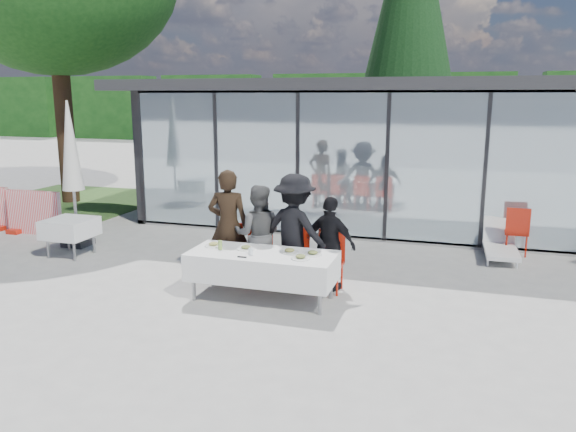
% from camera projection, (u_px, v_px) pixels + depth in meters
% --- Properties ---
extents(ground, '(90.00, 90.00, 0.00)m').
position_uv_depth(ground, '(282.00, 302.00, 8.61)').
color(ground, '#A3A19B').
rests_on(ground, ground).
extents(pavilion, '(14.80, 8.80, 3.44)m').
position_uv_depth(pavilion, '(444.00, 131.00, 15.20)').
color(pavilion, gray).
rests_on(pavilion, ground).
extents(treeline, '(62.50, 2.00, 4.40)m').
position_uv_depth(treeline, '(389.00, 110.00, 34.87)').
color(treeline, '#123912').
rests_on(treeline, ground).
extents(dining_table, '(2.26, 0.96, 0.75)m').
position_uv_depth(dining_table, '(262.00, 266.00, 8.60)').
color(dining_table, white).
rests_on(dining_table, ground).
extents(diner_a, '(0.80, 0.80, 1.90)m').
position_uv_depth(diner_a, '(228.00, 225.00, 9.47)').
color(diner_a, black).
rests_on(diner_a, ground).
extents(diner_chair_a, '(0.44, 0.44, 0.97)m').
position_uv_depth(diner_chair_a, '(229.00, 249.00, 9.55)').
color(diner_chair_a, '#B41C0C').
rests_on(diner_chair_a, ground).
extents(diner_b, '(0.96, 0.96, 1.66)m').
position_uv_depth(diner_b, '(258.00, 234.00, 9.34)').
color(diner_b, '#555555').
rests_on(diner_b, ground).
extents(diner_chair_b, '(0.44, 0.44, 0.97)m').
position_uv_depth(diner_chair_b, '(258.00, 251.00, 9.40)').
color(diner_chair_b, '#B41C0C').
rests_on(diner_chair_b, ground).
extents(diner_c, '(1.50, 1.50, 1.87)m').
position_uv_depth(diner_c, '(295.00, 231.00, 9.14)').
color(diner_c, black).
rests_on(diner_c, ground).
extents(diner_chair_c, '(0.44, 0.44, 0.97)m').
position_uv_depth(diner_chair_c, '(295.00, 255.00, 9.21)').
color(diner_chair_c, '#B41C0C').
rests_on(diner_chair_c, ground).
extents(diner_d, '(1.13, 1.13, 1.53)m').
position_uv_depth(diner_d, '(330.00, 244.00, 9.00)').
color(diner_d, black).
rests_on(diner_d, ground).
extents(diner_chair_d, '(0.44, 0.44, 0.97)m').
position_uv_depth(diner_chair_d, '(330.00, 258.00, 9.04)').
color(diner_chair_d, '#B41C0C').
rests_on(diner_chair_d, ground).
extents(plate_a, '(0.28, 0.28, 0.07)m').
position_uv_depth(plate_a, '(214.00, 245.00, 8.92)').
color(plate_a, white).
rests_on(plate_a, dining_table).
extents(plate_b, '(0.28, 0.28, 0.07)m').
position_uv_depth(plate_b, '(246.00, 248.00, 8.73)').
color(plate_b, white).
rests_on(plate_b, dining_table).
extents(plate_c, '(0.28, 0.28, 0.07)m').
position_uv_depth(plate_c, '(290.00, 251.00, 8.55)').
color(plate_c, white).
rests_on(plate_c, dining_table).
extents(plate_d, '(0.28, 0.28, 0.07)m').
position_uv_depth(plate_d, '(313.00, 253.00, 8.43)').
color(plate_d, white).
rests_on(plate_d, dining_table).
extents(plate_extra, '(0.28, 0.28, 0.07)m').
position_uv_depth(plate_extra, '(301.00, 257.00, 8.22)').
color(plate_extra, white).
rests_on(plate_extra, dining_table).
extents(juice_bottle, '(0.06, 0.06, 0.14)m').
position_uv_depth(juice_bottle, '(220.00, 245.00, 8.71)').
color(juice_bottle, '#85AE48').
rests_on(juice_bottle, dining_table).
extents(drinking_glasses, '(0.07, 0.07, 0.10)m').
position_uv_depth(drinking_glasses, '(251.00, 251.00, 8.45)').
color(drinking_glasses, silver).
rests_on(drinking_glasses, dining_table).
extents(folded_eyeglasses, '(0.14, 0.03, 0.01)m').
position_uv_depth(folded_eyeglasses, '(242.00, 257.00, 8.30)').
color(folded_eyeglasses, black).
rests_on(folded_eyeglasses, dining_table).
extents(spare_table_left, '(0.86, 0.86, 0.74)m').
position_uv_depth(spare_table_left, '(70.00, 228.00, 10.96)').
color(spare_table_left, white).
rests_on(spare_table_left, ground).
extents(spare_chair_b, '(0.45, 0.45, 0.97)m').
position_uv_depth(spare_chair_b, '(517.00, 229.00, 10.97)').
color(spare_chair_b, '#B41C0C').
rests_on(spare_chair_b, ground).
extents(market_umbrella, '(0.50, 0.50, 3.00)m').
position_uv_depth(market_umbrella, '(71.00, 154.00, 11.41)').
color(market_umbrella, black).
rests_on(market_umbrella, ground).
extents(lounger, '(0.65, 1.35, 0.72)m').
position_uv_depth(lounger, '(500.00, 244.00, 10.92)').
color(lounger, white).
rests_on(lounger, ground).
extents(conifer_tree, '(4.00, 4.00, 10.50)m').
position_uv_depth(conifer_tree, '(410.00, 9.00, 19.34)').
color(conifer_tree, '#382316').
rests_on(conifer_tree, ground).
extents(grass_patch, '(5.00, 5.00, 0.02)m').
position_uv_depth(grass_patch, '(71.00, 201.00, 16.67)').
color(grass_patch, '#385926').
rests_on(grass_patch, ground).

